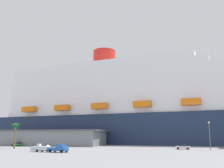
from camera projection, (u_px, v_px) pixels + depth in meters
ground_plane at (121, 146)px, 111.59m from camera, size 600.00×600.00×0.00m
cruise_ship at (149, 111)px, 136.12m from camera, size 224.58×52.34×63.47m
terminal_building at (35, 138)px, 118.22m from camera, size 65.66×28.32×6.73m
pickup_truck at (59, 148)px, 68.83m from camera, size 5.84×2.96×2.20m
small_boat_on_trailer at (43, 148)px, 71.33m from camera, size 7.60×2.94×2.15m
palm_tree at (16, 129)px, 89.63m from camera, size 2.94×2.88×8.52m
street_lamp at (209, 132)px, 77.90m from camera, size 0.56×0.56×8.51m
parked_car_silver_sedan at (183, 147)px, 83.61m from camera, size 4.59×2.24×1.58m
parked_car_green_wagon at (17, 144)px, 106.63m from camera, size 4.57×2.31×1.58m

